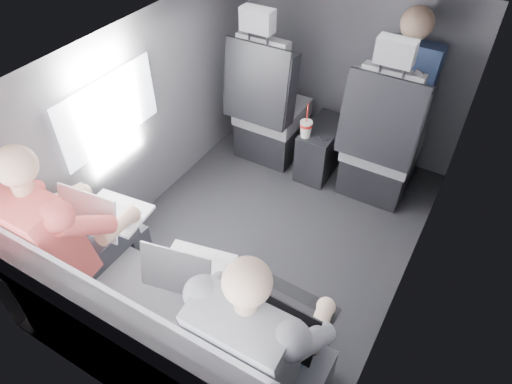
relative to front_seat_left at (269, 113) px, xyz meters
The scene contains 19 objects.
floor 1.03m from the front_seat_left, 61.81° to the right, with size 2.60×2.60×0.00m, color black.
ceiling 1.34m from the front_seat_left, 61.81° to the right, with size 2.60×2.60×0.00m, color #B2B2AD.
panel_left 0.99m from the front_seat_left, 118.19° to the right, with size 0.02×2.60×1.35m, color #56565B.
panel_right 1.61m from the front_seat_left, 31.88° to the right, with size 0.02×2.60×1.35m, color #56565B.
panel_front 0.70m from the front_seat_left, 45.65° to the left, with size 1.80×0.02×1.35m, color #56565B.
panel_back 2.20m from the front_seat_left, 78.12° to the right, with size 1.80×0.02×1.35m, color #56565B.
side_window 1.32m from the front_seat_left, 110.67° to the right, with size 0.02×0.75×0.42m, color white.
seatbelt 1.00m from the front_seat_left, 10.68° to the right, with size 0.05×0.01×0.65m, color black.
front_seat_left is the anchor object (origin of this frame).
front_seat_right 0.90m from the front_seat_left, ahead, with size 0.52×0.58×1.26m.
center_console 0.49m from the front_seat_left, ahead, with size 0.24×0.48×0.41m.
rear_bench 1.96m from the front_seat_left, 76.69° to the right, with size 1.60×0.57×0.92m.
soda_cup 0.41m from the front_seat_left, 20.15° to the right, with size 0.09×0.09×0.27m.
laptop_white 1.62m from the front_seat_left, 93.38° to the right, with size 0.38×0.36×0.26m.
laptop_silver 1.76m from the front_seat_left, 73.34° to the right, with size 0.38×0.37×0.24m.
laptop_black 1.97m from the front_seat_left, 58.93° to the right, with size 0.37×0.33×0.26m.
passenger_rear_left 1.83m from the front_seat_left, 94.71° to the right, with size 0.51×0.63×1.23m.
passenger_rear_right 2.06m from the front_seat_left, 61.88° to the right, with size 0.49×0.61×1.20m.
passenger_front_right 1.00m from the front_seat_left, 16.07° to the left, with size 0.42×0.42×0.88m.
Camera 1 is at (0.99, -1.83, 2.33)m, focal length 32.00 mm.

